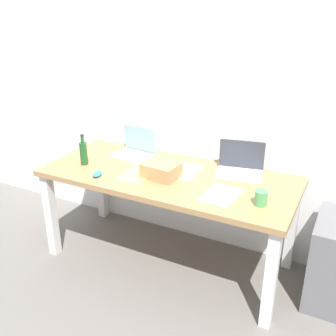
% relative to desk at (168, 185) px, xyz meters
% --- Properties ---
extents(ground_plane, '(8.00, 8.00, 0.00)m').
position_rel_desk_xyz_m(ground_plane, '(0.00, 0.00, -0.65)').
color(ground_plane, slate).
extents(back_wall, '(5.20, 0.08, 2.60)m').
position_rel_desk_xyz_m(back_wall, '(0.00, 0.46, 0.65)').
color(back_wall, white).
rests_on(back_wall, ground).
extents(desk, '(1.85, 0.79, 0.74)m').
position_rel_desk_xyz_m(desk, '(0.00, 0.00, 0.00)').
color(desk, '#A37A4C').
rests_on(desk, ground).
extents(laptop_left, '(0.33, 0.25, 0.23)m').
position_rel_desk_xyz_m(laptop_left, '(-0.41, 0.22, 0.14)').
color(laptop_left, silver).
rests_on(laptop_left, desk).
extents(laptop_right, '(0.36, 0.28, 0.23)m').
position_rel_desk_xyz_m(laptop_right, '(0.46, 0.25, 0.14)').
color(laptop_right, silver).
rests_on(laptop_right, desk).
extents(beer_bottle, '(0.06, 0.06, 0.24)m').
position_rel_desk_xyz_m(beer_bottle, '(-0.66, -0.12, 0.19)').
color(beer_bottle, '#1E5123').
rests_on(beer_bottle, desk).
extents(computer_mouse, '(0.08, 0.11, 0.03)m').
position_rel_desk_xyz_m(computer_mouse, '(-0.44, -0.26, 0.11)').
color(computer_mouse, '#338CC6').
rests_on(computer_mouse, desk).
extents(cardboard_box, '(0.26, 0.22, 0.10)m').
position_rel_desk_xyz_m(cardboard_box, '(-0.02, -0.06, 0.14)').
color(cardboard_box, tan).
rests_on(cardboard_box, desk).
extents(coffee_mug, '(0.08, 0.08, 0.09)m').
position_rel_desk_xyz_m(coffee_mug, '(0.72, -0.15, 0.14)').
color(coffee_mug, '#4C9E56').
rests_on(coffee_mug, desk).
extents(paper_sheet_near_back, '(0.22, 0.30, 0.00)m').
position_rel_desk_xyz_m(paper_sheet_near_back, '(0.08, 0.11, 0.09)').
color(paper_sheet_near_back, white).
rests_on(paper_sheet_near_back, desk).
extents(paper_sheet_front_right, '(0.24, 0.31, 0.00)m').
position_rel_desk_xyz_m(paper_sheet_front_right, '(0.46, -0.13, 0.09)').
color(paper_sheet_front_right, white).
rests_on(paper_sheet_front_right, desk).
extents(paper_yellow_folder, '(0.21, 0.30, 0.00)m').
position_rel_desk_xyz_m(paper_yellow_folder, '(-0.19, -0.11, 0.09)').
color(paper_yellow_folder, '#F4E06B').
rests_on(paper_yellow_folder, desk).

